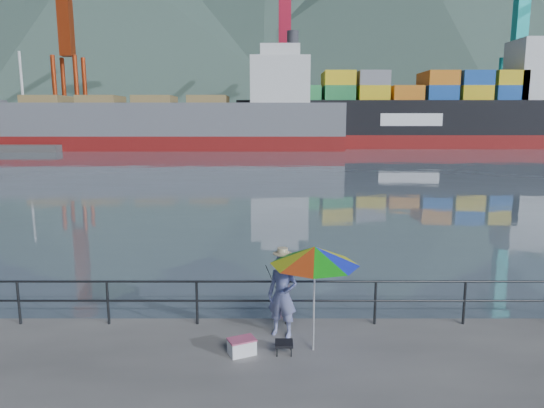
{
  "coord_description": "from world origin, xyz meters",
  "views": [
    {
      "loc": [
        2.68,
        -8.61,
        4.56
      ],
      "look_at": [
        2.68,
        6.0,
        2.0
      ],
      "focal_mm": 32.0,
      "sensor_mm": 36.0,
      "label": 1
    }
  ],
  "objects": [
    {
      "name": "fisherman",
      "position": [
        2.9,
        1.13,
        0.89
      ],
      "size": [
        0.76,
        0.63,
        1.78
      ],
      "primitive_type": "imported",
      "rotation": [
        0.0,
        0.0,
        -0.37
      ],
      "color": "navy",
      "rests_on": "ground"
    },
    {
      "name": "guardrail",
      "position": [
        0.0,
        1.7,
        0.52
      ],
      "size": [
        22.0,
        0.06,
        1.03
      ],
      "color": "#2D3033",
      "rests_on": "ground"
    },
    {
      "name": "folding_stool",
      "position": [
        2.92,
        0.31,
        0.12
      ],
      "size": [
        0.36,
        0.36,
        0.23
      ],
      "color": "black",
      "rests_on": "ground"
    },
    {
      "name": "bulk_carrier",
      "position": [
        -11.65,
        69.54,
        4.08
      ],
      "size": [
        54.81,
        9.49,
        14.5
      ],
      "color": "maroon",
      "rests_on": "ground"
    },
    {
      "name": "container_ship",
      "position": [
        26.83,
        75.35,
        5.86
      ],
      "size": [
        56.5,
        9.42,
        18.1
      ],
      "color": "maroon",
      "rests_on": "ground"
    },
    {
      "name": "container_stacks",
      "position": [
        31.59,
        93.29,
        3.06
      ],
      "size": [
        58.0,
        5.4,
        7.8
      ],
      "color": "red",
      "rests_on": "ground"
    },
    {
      "name": "cooler_bag",
      "position": [
        2.09,
        0.27,
        0.14
      ],
      "size": [
        0.59,
        0.51,
        0.29
      ],
      "primitive_type": "cube",
      "rotation": [
        0.0,
        0.0,
        0.42
      ],
      "color": "white",
      "rests_on": "ground"
    },
    {
      "name": "mountains",
      "position": [
        38.82,
        207.75,
        35.55
      ],
      "size": [
        600.0,
        332.8,
        80.0
      ],
      "color": "#385147",
      "rests_on": "ground"
    },
    {
      "name": "harbor_water",
      "position": [
        0.0,
        130.0,
        0.0
      ],
      "size": [
        500.0,
        280.0,
        0.0
      ],
      "primitive_type": "cube",
      "color": "slate",
      "rests_on": "ground"
    },
    {
      "name": "far_dock",
      "position": [
        10.0,
        93.0,
        0.0
      ],
      "size": [
        200.0,
        40.0,
        0.4
      ],
      "primitive_type": "cube",
      "color": "#514F4C",
      "rests_on": "ground"
    },
    {
      "name": "beach_umbrella",
      "position": [
        3.51,
        0.45,
        1.96
      ],
      "size": [
        1.94,
        1.94,
        2.14
      ],
      "color": "white",
      "rests_on": "ground"
    },
    {
      "name": "port_cranes",
      "position": [
        31.0,
        84.0,
        16.0
      ],
      "size": [
        116.0,
        28.0,
        38.4
      ],
      "color": "#B33512",
      "rests_on": "ground"
    },
    {
      "name": "fishing_rod",
      "position": [
        2.68,
        2.15,
        0.0
      ],
      "size": [
        0.28,
        1.69,
        1.21
      ],
      "primitive_type": "cylinder",
      "rotation": [
        0.96,
        0.0,
        -0.16
      ],
      "color": "black",
      "rests_on": "ground"
    }
  ]
}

